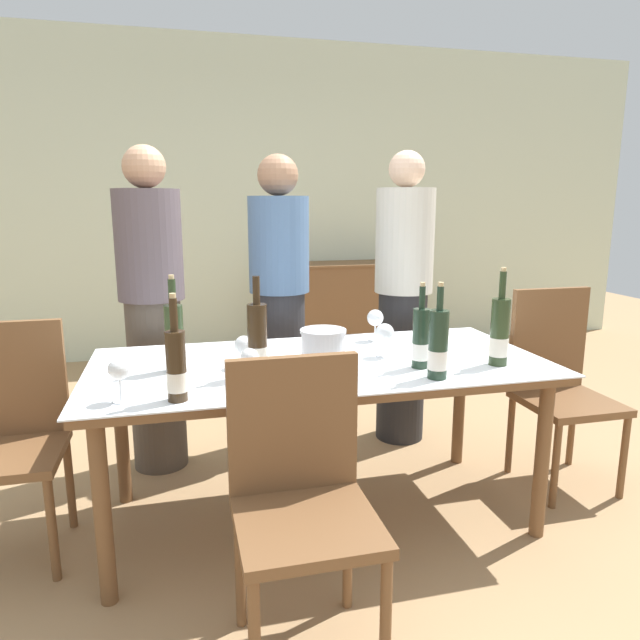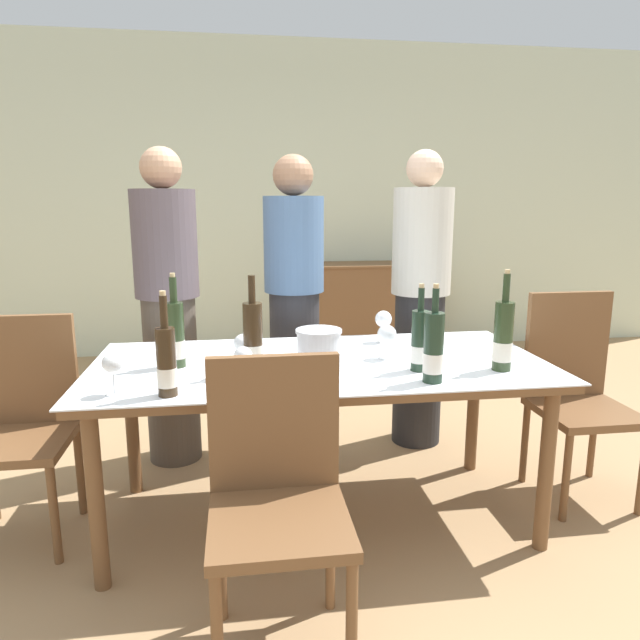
% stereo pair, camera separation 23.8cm
% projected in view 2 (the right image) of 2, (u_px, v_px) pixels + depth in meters
% --- Properties ---
extents(ground_plane, '(12.00, 12.00, 0.00)m').
position_uv_depth(ground_plane, '(320.00, 516.00, 2.57)').
color(ground_plane, '#A37F56').
extents(back_wall, '(8.00, 0.10, 2.80)m').
position_uv_depth(back_wall, '(273.00, 201.00, 5.24)').
color(back_wall, beige).
rests_on(back_wall, ground_plane).
extents(sideboard_cabinet, '(1.21, 0.46, 0.84)m').
position_uv_depth(sideboard_cabinet, '(373.00, 309.00, 5.28)').
color(sideboard_cabinet, brown).
rests_on(sideboard_cabinet, ground_plane).
extents(dining_table, '(1.91, 0.91, 0.73)m').
position_uv_depth(dining_table, '(320.00, 376.00, 2.44)').
color(dining_table, brown).
rests_on(dining_table, ground_plane).
extents(ice_bucket, '(0.18, 0.18, 0.18)m').
position_uv_depth(ice_bucket, '(319.00, 350.00, 2.24)').
color(ice_bucket, silver).
rests_on(ice_bucket, dining_table).
extents(wine_bottle_0, '(0.08, 0.08, 0.39)m').
position_uv_depth(wine_bottle_0, '(253.00, 341.00, 2.22)').
color(wine_bottle_0, '#332314').
rests_on(wine_bottle_0, dining_table).
extents(wine_bottle_1, '(0.07, 0.07, 0.35)m').
position_uv_depth(wine_bottle_1, '(420.00, 342.00, 2.27)').
color(wine_bottle_1, '#1E3323').
rests_on(wine_bottle_1, dining_table).
extents(wine_bottle_2, '(0.07, 0.07, 0.37)m').
position_uv_depth(wine_bottle_2, '(166.00, 362.00, 1.97)').
color(wine_bottle_2, '#332314').
rests_on(wine_bottle_2, dining_table).
extents(wine_bottle_3, '(0.08, 0.08, 0.41)m').
position_uv_depth(wine_bottle_3, '(503.00, 337.00, 2.27)').
color(wine_bottle_3, '#28381E').
rests_on(wine_bottle_3, dining_table).
extents(wine_bottle_4, '(0.08, 0.08, 0.37)m').
position_uv_depth(wine_bottle_4, '(434.00, 349.00, 2.12)').
color(wine_bottle_4, '#1E3323').
rests_on(wine_bottle_4, dining_table).
extents(wine_bottle_5, '(0.07, 0.07, 0.39)m').
position_uv_depth(wine_bottle_5, '(176.00, 336.00, 2.32)').
color(wine_bottle_5, '#28381E').
rests_on(wine_bottle_5, dining_table).
extents(wine_glass_0, '(0.07, 0.07, 0.13)m').
position_uv_depth(wine_glass_0, '(243.00, 357.00, 2.15)').
color(wine_glass_0, white).
rests_on(wine_glass_0, dining_table).
extents(wine_glass_1, '(0.08, 0.08, 0.15)m').
position_uv_depth(wine_glass_1, '(383.00, 320.00, 2.74)').
color(wine_glass_1, white).
rests_on(wine_glass_1, dining_table).
extents(wine_glass_2, '(0.07, 0.07, 0.15)m').
position_uv_depth(wine_glass_2, '(112.00, 365.00, 1.98)').
color(wine_glass_2, white).
rests_on(wine_glass_2, dining_table).
extents(wine_glass_3, '(0.08, 0.08, 0.13)m').
position_uv_depth(wine_glass_3, '(243.00, 344.00, 2.35)').
color(wine_glass_3, white).
rests_on(wine_glass_3, dining_table).
extents(wine_glass_4, '(0.08, 0.08, 0.15)m').
position_uv_depth(wine_glass_4, '(387.00, 335.00, 2.45)').
color(wine_glass_4, white).
rests_on(wine_glass_4, dining_table).
extents(chair_left_end, '(0.42, 0.42, 0.92)m').
position_uv_depth(chair_left_end, '(21.00, 414.00, 2.38)').
color(chair_left_end, brown).
rests_on(chair_left_end, ground_plane).
extents(chair_right_end, '(0.42, 0.42, 0.97)m').
position_uv_depth(chair_right_end, '(575.00, 384.00, 2.73)').
color(chair_right_end, brown).
rests_on(chair_right_end, ground_plane).
extents(chair_near_front, '(0.42, 0.42, 0.92)m').
position_uv_depth(chair_near_front, '(277.00, 485.00, 1.77)').
color(chair_near_front, brown).
rests_on(chair_near_front, ground_plane).
extents(person_host, '(0.33, 0.33, 1.67)m').
position_uv_depth(person_host, '(169.00, 309.00, 3.00)').
color(person_host, '#51473D').
rests_on(person_host, ground_plane).
extents(person_guest_left, '(0.33, 0.33, 1.64)m').
position_uv_depth(person_guest_left, '(294.00, 305.00, 3.19)').
color(person_guest_left, '#2D2D33').
rests_on(person_guest_left, ground_plane).
extents(person_guest_right, '(0.33, 0.33, 1.67)m').
position_uv_depth(person_guest_right, '(420.00, 301.00, 3.23)').
color(person_guest_right, '#262628').
rests_on(person_guest_right, ground_plane).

